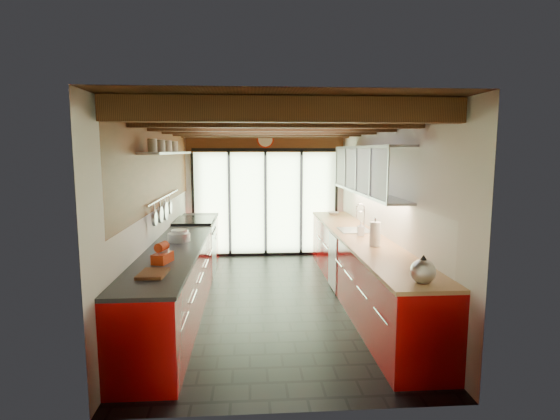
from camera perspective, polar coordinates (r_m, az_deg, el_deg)
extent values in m
plane|color=black|center=(6.42, -0.96, -11.62)|extent=(5.50, 5.50, 0.00)
plane|color=silver|center=(8.85, -1.92, 2.36)|extent=(3.20, 0.00, 3.20)
plane|color=silver|center=(3.42, 1.44, -6.30)|extent=(3.20, 0.00, 3.20)
plane|color=silver|center=(6.24, -15.82, -0.19)|extent=(0.00, 5.50, 5.50)
plane|color=silver|center=(6.40, 13.46, 0.08)|extent=(0.00, 5.50, 5.50)
plane|color=#472814|center=(6.08, -1.02, 12.18)|extent=(5.50, 5.50, 0.00)
cube|color=#593316|center=(3.83, 0.78, 12.99)|extent=(3.14, 0.14, 0.22)
cube|color=#593316|center=(4.73, -0.15, 12.00)|extent=(3.14, 0.14, 0.22)
cube|color=#593316|center=(5.62, -0.77, 11.32)|extent=(3.14, 0.14, 0.22)
cube|color=#593316|center=(6.52, -1.22, 10.82)|extent=(3.14, 0.14, 0.22)
cube|color=#593316|center=(7.42, -1.57, 10.45)|extent=(3.14, 0.14, 0.22)
cube|color=#593316|center=(8.32, -1.83, 10.16)|extent=(3.14, 0.14, 0.22)
cube|color=brown|center=(8.77, -1.95, 9.18)|extent=(3.14, 0.06, 0.50)
plane|color=brown|center=(6.38, -15.41, 6.08)|extent=(0.00, 4.90, 4.90)
plane|color=#C6EAAD|center=(8.86, -1.91, 0.90)|extent=(2.90, 0.00, 2.90)
cube|color=black|center=(8.91, -11.27, 0.80)|extent=(0.05, 0.04, 2.15)
cube|color=black|center=(9.01, 7.35, 0.96)|extent=(0.05, 0.04, 2.15)
cube|color=black|center=(8.81, -1.90, 0.87)|extent=(0.06, 0.05, 2.15)
cube|color=black|center=(8.75, -1.93, 7.87)|extent=(2.90, 0.05, 0.06)
cylinder|color=#B1260E|center=(8.73, -1.94, 9.19)|extent=(0.34, 0.04, 0.34)
cylinder|color=beige|center=(8.71, -1.93, 9.19)|extent=(0.28, 0.02, 0.28)
cube|color=#AC0808|center=(6.36, -12.64, -7.86)|extent=(0.65, 5.00, 0.88)
cube|color=black|center=(6.25, -12.76, -3.80)|extent=(0.68, 5.00, 0.04)
cube|color=silver|center=(7.75, -11.04, -4.99)|extent=(0.66, 0.90, 0.90)
cube|color=black|center=(7.66, -11.13, -1.41)|extent=(0.65, 0.90, 0.06)
cube|color=#AC0808|center=(6.48, 10.46, -7.50)|extent=(0.65, 5.00, 0.88)
cube|color=tan|center=(6.38, 10.56, -3.51)|extent=(0.68, 5.00, 0.04)
cube|color=white|center=(6.79, 6.90, -6.73)|extent=(0.02, 0.60, 0.84)
cube|color=silver|center=(6.75, 9.72, -2.64)|extent=(0.45, 0.52, 0.02)
cylinder|color=silver|center=(6.76, 10.94, -1.16)|extent=(0.02, 0.02, 0.34)
torus|color=silver|center=(6.72, 10.49, 0.27)|extent=(0.14, 0.02, 0.14)
plane|color=silver|center=(6.55, 9.98, 5.18)|extent=(0.00, 3.00, 3.00)
cube|color=#9EA0A5|center=(6.62, 11.34, 2.26)|extent=(0.34, 3.00, 0.03)
cube|color=#9EA0A5|center=(6.59, 11.50, 8.07)|extent=(0.34, 3.00, 0.03)
cylinder|color=silver|center=(6.50, -14.82, 1.66)|extent=(0.02, 2.20, 0.02)
cube|color=silver|center=(6.35, -14.38, 7.24)|extent=(0.28, 2.60, 0.03)
cylinder|color=silver|center=(5.64, -16.06, -1.12)|extent=(0.04, 0.18, 0.18)
cylinder|color=silver|center=(5.98, -15.36, -0.60)|extent=(0.04, 0.22, 0.22)
cylinder|color=silver|center=(6.32, -14.75, -0.15)|extent=(0.04, 0.26, 0.26)
cylinder|color=silver|center=(6.66, -14.19, 0.27)|extent=(0.04, 0.18, 0.18)
cube|color=red|center=(4.94, -15.09, -6.05)|extent=(0.21, 0.29, 0.11)
cylinder|color=red|center=(4.89, -15.19, -4.64)|extent=(0.14, 0.19, 0.10)
cylinder|color=silver|center=(4.97, -15.01, -5.51)|extent=(0.16, 0.16, 0.11)
cylinder|color=silver|center=(6.09, -12.95, -3.21)|extent=(0.28, 0.28, 0.15)
cylinder|color=silver|center=(6.02, -13.05, -3.50)|extent=(0.39, 0.39, 0.11)
cube|color=brown|center=(4.49, -16.25, -7.99)|extent=(0.27, 0.37, 0.03)
sphere|color=silver|center=(4.26, 18.17, -7.52)|extent=(0.29, 0.29, 0.23)
cone|color=black|center=(4.23, 18.24, -5.86)|extent=(0.11, 0.11, 0.06)
cylinder|color=silver|center=(4.37, 17.55, -6.96)|extent=(0.05, 0.09, 0.05)
cylinder|color=white|center=(5.68, 12.31, -3.14)|extent=(0.15, 0.15, 0.31)
cylinder|color=silver|center=(5.65, 12.37, -1.26)|extent=(0.03, 0.03, 0.06)
imported|color=silver|center=(6.36, 10.52, -2.40)|extent=(0.11, 0.11, 0.21)
imported|color=silver|center=(8.39, 6.96, -0.43)|extent=(0.24, 0.24, 0.05)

